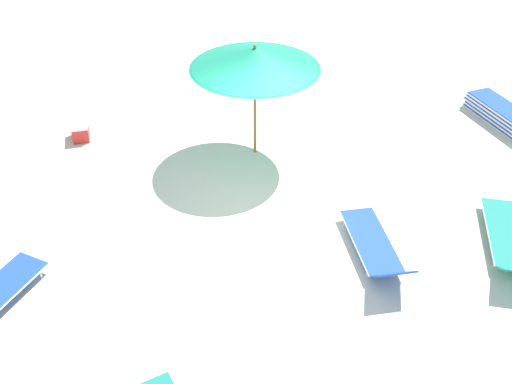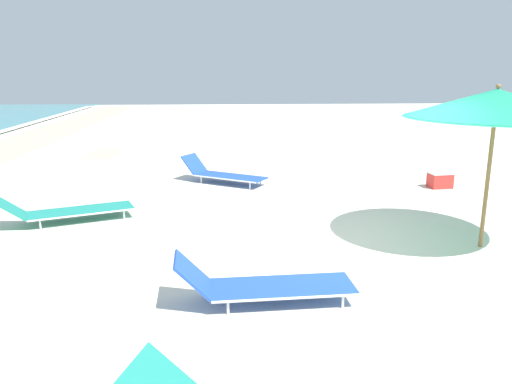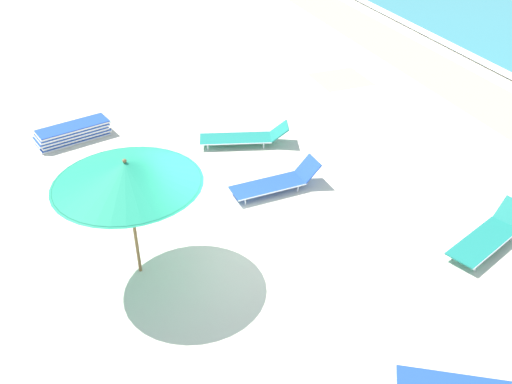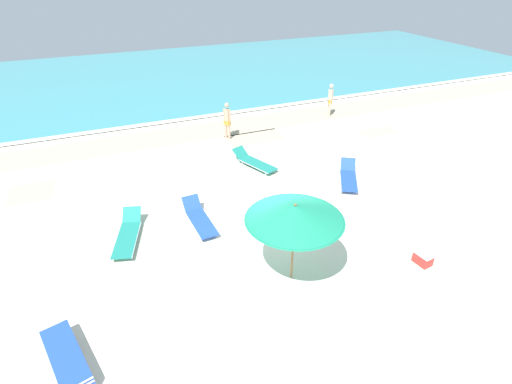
{
  "view_description": "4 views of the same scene",
  "coord_description": "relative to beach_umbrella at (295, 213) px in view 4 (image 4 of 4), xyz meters",
  "views": [
    {
      "loc": [
        1.0,
        8.29,
        6.64
      ],
      "look_at": [
        0.15,
        0.71,
        0.82
      ],
      "focal_mm": 40.0,
      "sensor_mm": 36.0,
      "label": 1
    },
    {
      "loc": [
        -6.95,
        2.03,
        2.6
      ],
      "look_at": [
        -0.08,
        1.61,
        0.89
      ],
      "focal_mm": 35.0,
      "sensor_mm": 36.0,
      "label": 2
    },
    {
      "loc": [
        8.14,
        -2.6,
        7.04
      ],
      "look_at": [
        -0.3,
        0.6,
        1.07
      ],
      "focal_mm": 40.0,
      "sensor_mm": 36.0,
      "label": 3
    },
    {
      "loc": [
        -4.2,
        -8.98,
        7.65
      ],
      "look_at": [
        0.27,
        1.62,
        0.77
      ],
      "focal_mm": 28.0,
      "sensor_mm": 36.0,
      "label": 4
    }
  ],
  "objects": [
    {
      "name": "ocean_water",
      "position": [
        0.11,
        22.32,
        -2.08
      ],
      "size": [
        60.0,
        19.0,
        0.07
      ],
      "color": "teal",
      "rests_on": "ground_plane"
    },
    {
      "name": "beach_umbrella",
      "position": [
        0.0,
        0.0,
        0.0
      ],
      "size": [
        2.54,
        2.54,
        2.39
      ],
      "color": "olive",
      "rests_on": "ground_plane"
    },
    {
      "name": "ground_plane",
      "position": [
        0.11,
        1.77,
        -2.19
      ],
      "size": [
        60.0,
        60.0,
        0.16
      ],
      "color": "beige"
    },
    {
      "name": "beachgoer_wading_adult",
      "position": [
        7.75,
        10.56,
        -1.11
      ],
      "size": [
        0.28,
        0.42,
        1.76
      ],
      "rotation": [
        0.0,
        0.0,
        4.32
      ],
      "color": "beige",
      "rests_on": "ground_plane"
    },
    {
      "name": "sun_lounger_near_water_left",
      "position": [
        4.48,
        3.88,
        -1.89
      ],
      "size": [
        1.57,
        2.04,
        0.6
      ],
      "rotation": [
        0.0,
        0.0,
        -0.55
      ],
      "color": "blue",
      "rests_on": "ground_plane"
    },
    {
      "name": "cooler_box",
      "position": [
        3.72,
        -0.97,
        -1.93
      ],
      "size": [
        0.42,
        0.54,
        0.37
      ],
      "rotation": [
        0.0,
        0.0,
        1.7
      ],
      "color": "red",
      "rests_on": "ground_plane"
    },
    {
      "name": "lounger_stack",
      "position": [
        -5.69,
        -0.62,
        -1.91
      ],
      "size": [
        1.07,
        2.0,
        0.41
      ],
      "rotation": [
        0.0,
        0.0,
        0.25
      ],
      "color": "blue",
      "rests_on": "ground_plane"
    },
    {
      "name": "sun_lounger_beside_umbrella",
      "position": [
        1.63,
        6.55,
        -1.9
      ],
      "size": [
        1.36,
        2.26,
        0.53
      ],
      "rotation": [
        0.0,
        0.0,
        0.37
      ],
      "color": "#1E8475",
      "rests_on": "ground_plane"
    },
    {
      "name": "sun_lounger_near_water_right",
      "position": [
        -3.9,
        3.46,
        -1.9
      ],
      "size": [
        1.24,
        2.33,
        0.53
      ],
      "rotation": [
        0.0,
        0.0,
        -0.3
      ],
      "color": "#1E8475",
      "rests_on": "ground_plane"
    },
    {
      "name": "beachgoer_shoreline_child",
      "position": [
        1.6,
        9.76,
        -1.11
      ],
      "size": [
        0.3,
        0.41,
        1.76
      ],
      "rotation": [
        0.0,
        0.0,
        5.21
      ],
      "color": "tan",
      "rests_on": "ground_plane"
    },
    {
      "name": "sun_lounger_under_umbrella",
      "position": [
        -1.63,
        3.4,
        -1.9
      ],
      "size": [
        0.72,
        2.06,
        0.58
      ],
      "rotation": [
        0.0,
        0.0,
        0.05
      ],
      "color": "blue",
      "rests_on": "ground_plane"
    }
  ]
}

